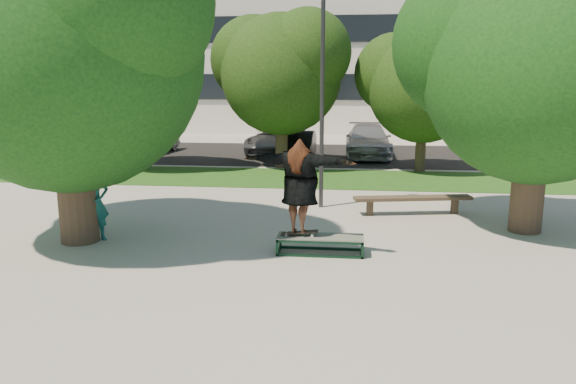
# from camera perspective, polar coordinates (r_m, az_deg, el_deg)

# --- Properties ---
(ground) EXTENTS (120.00, 120.00, 0.00)m
(ground) POSITION_cam_1_polar(r_m,az_deg,el_deg) (11.32, -3.17, -7.14)
(ground) COLOR gray
(ground) RESTS_ON ground
(grass_strip) EXTENTS (30.00, 4.00, 0.02)m
(grass_strip) POSITION_cam_1_polar(r_m,az_deg,el_deg) (20.41, 4.05, 1.37)
(grass_strip) COLOR #1A4212
(grass_strip) RESTS_ON ground
(asphalt_strip) EXTENTS (40.00, 8.00, 0.01)m
(asphalt_strip) POSITION_cam_1_polar(r_m,az_deg,el_deg) (26.87, 2.52, 3.86)
(asphalt_strip) COLOR black
(asphalt_strip) RESTS_ON ground
(tree_left) EXTENTS (6.96, 5.95, 7.12)m
(tree_left) POSITION_cam_1_polar(r_m,az_deg,el_deg) (13.19, -21.88, 14.23)
(tree_left) COLOR #38281E
(tree_left) RESTS_ON ground
(tree_right) EXTENTS (6.24, 5.33, 6.51)m
(tree_right) POSITION_cam_1_polar(r_m,az_deg,el_deg) (14.26, 23.75, 12.50)
(tree_right) COLOR #38281E
(tree_right) RESTS_ON ground
(bg_tree_left) EXTENTS (5.28, 4.51, 5.77)m
(bg_tree_left) POSITION_cam_1_polar(r_m,az_deg,el_deg) (23.21, -15.05, 11.48)
(bg_tree_left) COLOR #38281E
(bg_tree_left) RESTS_ON ground
(bg_tree_mid) EXTENTS (5.76, 4.92, 6.24)m
(bg_tree_mid) POSITION_cam_1_polar(r_m,az_deg,el_deg) (22.83, -0.85, 12.59)
(bg_tree_mid) COLOR #38281E
(bg_tree_mid) RESTS_ON ground
(bg_tree_right) EXTENTS (5.04, 4.31, 5.43)m
(bg_tree_right) POSITION_cam_1_polar(r_m,az_deg,el_deg) (22.29, 13.44, 10.95)
(bg_tree_right) COLOR #38281E
(bg_tree_right) RESTS_ON ground
(lamppost) EXTENTS (0.25, 0.15, 6.11)m
(lamppost) POSITION_cam_1_polar(r_m,az_deg,el_deg) (15.59, 3.49, 9.82)
(lamppost) COLOR #2D2D30
(lamppost) RESTS_ON ground
(office_building) EXTENTS (30.00, 14.12, 16.00)m
(office_building) POSITION_cam_1_polar(r_m,az_deg,el_deg) (42.93, 1.39, 17.48)
(office_building) COLOR silver
(office_building) RESTS_ON ground
(grind_box) EXTENTS (1.80, 0.60, 0.38)m
(grind_box) POSITION_cam_1_polar(r_m,az_deg,el_deg) (11.82, 3.29, -5.36)
(grind_box) COLOR black
(grind_box) RESTS_ON ground
(skater_rig) EXTENTS (2.49, 1.21, 2.03)m
(skater_rig) POSITION_cam_1_polar(r_m,az_deg,el_deg) (11.55, 1.20, 0.60)
(skater_rig) COLOR white
(skater_rig) RESTS_ON grind_box
(bystander) EXTENTS (0.75, 0.73, 1.75)m
(bystander) POSITION_cam_1_polar(r_m,az_deg,el_deg) (13.28, -19.06, -1.04)
(bystander) COLOR #175854
(bystander) RESTS_ON ground
(bench) EXTENTS (3.20, 1.03, 0.49)m
(bench) POSITION_cam_1_polar(r_m,az_deg,el_deg) (15.43, 12.56, -0.74)
(bench) COLOR #433728
(bench) RESTS_ON ground
(car_silver_a) EXTENTS (2.05, 4.03, 1.31)m
(car_silver_a) POSITION_cam_1_polar(r_m,az_deg,el_deg) (27.85, -13.75, 5.17)
(car_silver_a) COLOR #ADADB1
(car_silver_a) RESTS_ON asphalt_strip
(car_dark) EXTENTS (1.38, 3.89, 1.28)m
(car_dark) POSITION_cam_1_polar(r_m,az_deg,el_deg) (24.78, 1.04, 4.69)
(car_dark) COLOR black
(car_dark) RESTS_ON asphalt_strip
(car_grey) EXTENTS (2.74, 5.02, 1.34)m
(car_grey) POSITION_cam_1_polar(r_m,az_deg,el_deg) (27.09, -1.20, 5.34)
(car_grey) COLOR #5E5E63
(car_grey) RESTS_ON asphalt_strip
(car_silver_b) EXTENTS (2.10, 5.03, 1.45)m
(car_silver_b) POSITION_cam_1_polar(r_m,az_deg,el_deg) (26.35, 8.12, 5.18)
(car_silver_b) COLOR #A2A2A6
(car_silver_b) RESTS_ON asphalt_strip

